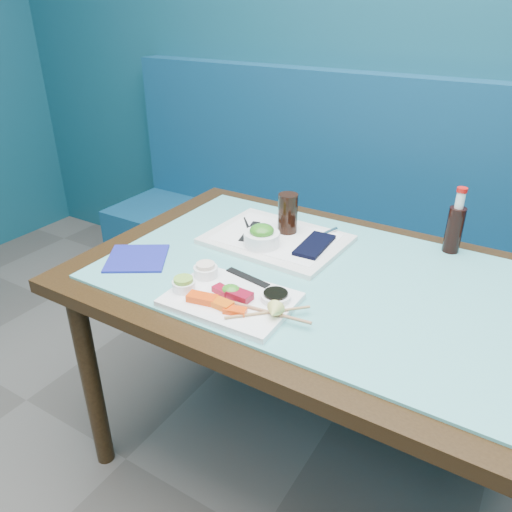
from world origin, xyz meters
The scene contains 34 objects.
booth_bench centered at (0.00, 2.29, 0.37)m, with size 3.00×0.56×1.17m.
dining_table centered at (0.00, 1.45, 0.67)m, with size 1.40×0.90×0.75m.
glass_top centered at (0.00, 1.45, 0.75)m, with size 1.22×0.76×0.01m, color #59B2B0.
sashimi_plate centered at (-0.14, 1.19, 0.77)m, with size 0.32×0.23×0.02m, color white.
salmon_left centered at (-0.19, 1.14, 0.78)m, with size 0.08×0.04×0.02m, color #EB4009.
salmon_mid centered at (-0.14, 1.14, 0.78)m, with size 0.07×0.03×0.02m, color #EA5809.
salmon_right centered at (-0.09, 1.14, 0.78)m, with size 0.06×0.03×0.01m, color #F04009.
tuna_left centered at (-0.17, 1.20, 0.78)m, with size 0.05×0.03×0.02m, color maroon.
tuna_right centered at (-0.11, 1.20, 0.78)m, with size 0.06×0.04×0.02m, color maroon.
seaweed_garnish centered at (-0.14, 1.20, 0.79)m, with size 0.05×0.05×0.03m, color #33821E.
ramekin_wasabi centered at (-0.26, 1.16, 0.79)m, with size 0.06×0.06×0.03m, color white.
wasabi_fill centered at (-0.26, 1.16, 0.81)m, with size 0.05×0.05×0.01m, color #77B038.
ramekin_ginger centered at (-0.26, 1.25, 0.79)m, with size 0.07×0.07×0.03m, color white.
ginger_fill centered at (-0.26, 1.25, 0.81)m, with size 0.05×0.05×0.01m, color beige.
soy_dish centered at (-0.03, 1.24, 0.78)m, with size 0.08×0.08×0.02m, color white.
soy_fill centered at (-0.03, 1.24, 0.79)m, with size 0.06×0.06×0.01m, color black.
lemon_wedge centered at (0.01, 1.16, 0.80)m, with size 0.04×0.04×0.04m, color #CFD565.
chopstick_sleeve centered at (-0.15, 1.30, 0.78)m, with size 0.14×0.02×0.00m, color black.
wooden_chopstick_a centered at (-0.03, 1.18, 0.78)m, with size 0.01×0.01×0.25m, color #A06D4B.
wooden_chopstick_b centered at (-0.02, 1.18, 0.78)m, with size 0.01×0.01×0.22m, color #A47A4D.
serving_tray centered at (-0.21, 1.57, 0.77)m, with size 0.42×0.32×0.02m, color white.
paper_placemat centered at (-0.21, 1.57, 0.77)m, with size 0.36×0.25×0.00m, color white.
seaweed_bowl centered at (-0.22, 1.49, 0.80)m, with size 0.11×0.11×0.04m, color white.
seaweed_salad centered at (-0.22, 1.49, 0.83)m, with size 0.08×0.08×0.04m, color #2D791C.
cola_glass centered at (-0.20, 1.62, 0.84)m, with size 0.06×0.06×0.13m, color black.
navy_pouch centered at (-0.08, 1.57, 0.78)m, with size 0.08×0.17×0.01m, color black.
fork centered at (-0.09, 1.67, 0.78)m, with size 0.01×0.01×0.10m, color silver.
black_chopstick_a centered at (-0.31, 1.56, 0.78)m, with size 0.01×0.01×0.22m, color black.
black_chopstick_b centered at (-0.31, 1.56, 0.78)m, with size 0.01×0.01×0.20m, color black.
tray_sleeve centered at (-0.31, 1.56, 0.78)m, with size 0.03×0.16×0.00m, color black.
cola_bottle_body centered at (0.28, 1.79, 0.83)m, with size 0.05×0.05×0.14m, color black.
cola_bottle_neck centered at (0.28, 1.79, 0.93)m, with size 0.03×0.03×0.05m, color white.
cola_bottle_cap centered at (0.28, 1.79, 0.96)m, with size 0.03×0.03×0.01m, color red.
blue_napkin centered at (-0.51, 1.24, 0.76)m, with size 0.17×0.17×0.01m, color navy.
Camera 1 is at (0.49, 0.30, 1.47)m, focal length 35.00 mm.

